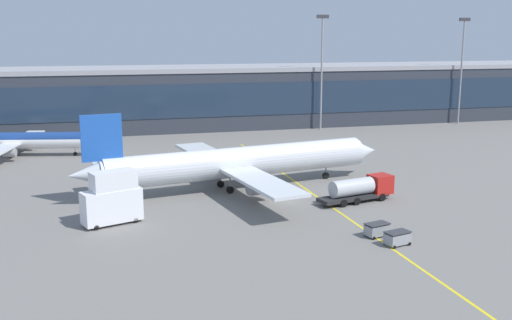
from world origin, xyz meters
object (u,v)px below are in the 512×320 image
object	(u,v)px
fuel_tanker	(361,189)
commuter_jet_far	(20,140)
catering_lift	(112,198)
baggage_cart_1	(377,229)
baggage_cart_0	(397,238)
main_airliner	(239,162)

from	to	relation	value
fuel_tanker	commuter_jet_far	distance (m)	64.19
fuel_tanker	catering_lift	bearing A→B (deg)	-177.48
commuter_jet_far	baggage_cart_1	bearing A→B (deg)	-53.13
baggage_cart_0	commuter_jet_far	distance (m)	74.36
main_airliner	commuter_jet_far	bearing A→B (deg)	134.86
baggage_cart_0	baggage_cart_1	distance (m)	3.20
main_airliner	catering_lift	distance (m)	21.57
main_airliner	catering_lift	bearing A→B (deg)	-146.14
main_airliner	baggage_cart_0	distance (m)	29.27
main_airliner	fuel_tanker	xyz separation A→B (m)	(14.03, -10.60, -2.17)
main_airliner	baggage_cart_0	size ratio (longest dim) A/B	15.89
catering_lift	main_airliner	bearing A→B (deg)	33.86
catering_lift	baggage_cart_1	size ratio (longest dim) A/B	2.46
catering_lift	baggage_cart_1	bearing A→B (deg)	-23.33
catering_lift	baggage_cart_0	distance (m)	32.37
commuter_jet_far	main_airliner	bearing A→B (deg)	-45.14
baggage_cart_0	commuter_jet_far	size ratio (longest dim) A/B	0.09
fuel_tanker	baggage_cart_0	size ratio (longest dim) A/B	3.76
baggage_cart_1	fuel_tanker	bearing A→B (deg)	72.68
main_airliner	baggage_cart_1	bearing A→B (deg)	-67.65
baggage_cart_1	commuter_jet_far	world-z (taller)	commuter_jet_far
fuel_tanker	baggage_cart_0	xyz separation A→B (m)	(-3.38, -16.48, -0.96)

